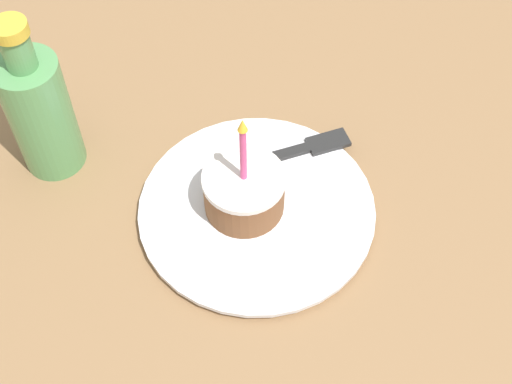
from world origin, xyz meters
name	(u,v)px	position (x,y,z in m)	size (l,w,h in m)	color
ground_plane	(274,212)	(0.00, 0.00, -0.02)	(2.40, 2.40, 0.04)	olive
plate	(256,209)	(0.00, -0.02, 0.01)	(0.24, 0.24, 0.01)	silver
cake_slice	(244,191)	(-0.01, -0.03, 0.04)	(0.08, 0.08, 0.13)	brown
fork	(289,153)	(-0.03, 0.05, 0.02)	(0.07, 0.16, 0.00)	#262626
bottle	(40,111)	(-0.20, -0.14, 0.08)	(0.06, 0.06, 0.19)	#599959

